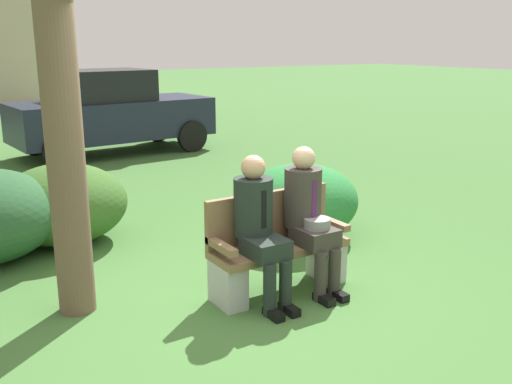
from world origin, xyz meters
name	(u,v)px	position (x,y,z in m)	size (l,w,h in m)	color
ground_plane	(260,305)	(0.00, 0.00, 0.00)	(80.00, 80.00, 0.00)	#3F6D32
park_bench	(277,249)	(0.31, 0.21, 0.39)	(1.29, 0.44, 0.90)	brown
seated_man_left	(259,222)	(0.04, 0.09, 0.72)	(0.34, 0.72, 1.29)	#1E2823
seated_man_right	(309,212)	(0.58, 0.09, 0.73)	(0.34, 0.72, 1.32)	#38332D
shrub_near_bench	(63,204)	(-0.98, 2.57, 0.45)	(1.44, 1.32, 0.90)	#366024
shrub_far_lawn	(300,201)	(1.38, 1.28, 0.43)	(1.38, 1.27, 0.86)	#287937
parked_car_far	(111,112)	(1.30, 7.51, 0.84)	(4.01, 1.95, 1.68)	#1E2338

